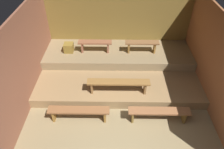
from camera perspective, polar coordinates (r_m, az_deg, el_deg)
ground at (r=6.36m, az=1.70°, el=-5.05°), size 5.64×5.11×0.08m
wall_back at (r=7.46m, az=1.75°, el=13.90°), size 5.64×0.06×2.42m
wall_left at (r=6.03m, az=-22.09°, el=4.13°), size 0.06×5.11×2.42m
wall_right at (r=6.13m, az=25.56°, el=3.63°), size 0.06×5.11×2.42m
platform_lower at (r=6.80m, az=1.68°, el=0.43°), size 4.84×2.81×0.28m
platform_middle at (r=7.18m, az=1.68°, el=5.51°), size 4.84×1.47×0.28m
bench_floor_left at (r=5.47m, az=-8.94°, el=-9.82°), size 1.55×0.25×0.39m
bench_floor_right at (r=5.51m, az=12.58°, el=-9.94°), size 1.55×0.25×0.39m
bench_lower_center at (r=5.73m, az=1.77°, el=-2.42°), size 1.70×0.25×0.39m
bench_middle_left at (r=6.92m, az=-4.60°, el=8.24°), size 1.08×0.25×0.39m
bench_middle_right at (r=6.95m, az=8.08°, el=8.09°), size 1.08×0.25×0.39m
wooden_crate_middle at (r=7.13m, az=-11.59°, el=7.12°), size 0.30×0.30×0.30m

